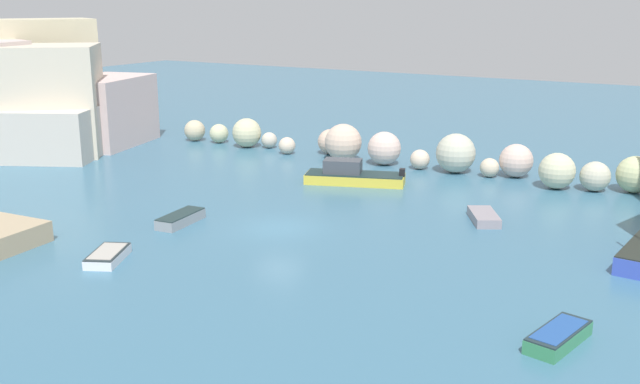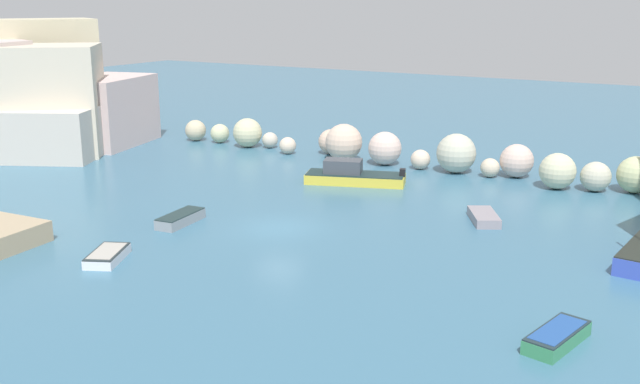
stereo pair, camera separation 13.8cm
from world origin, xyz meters
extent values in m
plane|color=#3B6B87|center=(0.00, 0.00, 0.00)|extent=(160.00, 160.00, 0.00)
cube|color=#BAC29C|center=(-35.90, 12.38, 2.06)|extent=(9.47, 9.62, 4.12)
cube|color=beige|center=(-26.28, 6.86, 4.17)|extent=(10.47, 10.17, 8.35)
cube|color=beige|center=(-32.08, 11.81, 5.05)|extent=(8.51, 9.88, 10.10)
cube|color=beige|center=(-24.50, 5.61, 1.92)|extent=(8.56, 7.71, 3.85)
cube|color=beige|center=(-24.90, 12.05, 2.79)|extent=(6.84, 9.01, 5.58)
cube|color=#BBB3AC|center=(-34.73, 11.28, 3.50)|extent=(6.94, 6.06, 6.99)
sphere|color=#C7B895|center=(-19.86, 16.93, 0.88)|extent=(1.77, 1.77, 1.77)
sphere|color=beige|center=(-17.50, 17.25, 0.79)|extent=(1.58, 1.58, 1.58)
sphere|color=beige|center=(-14.39, 16.94, 1.18)|extent=(2.36, 2.36, 2.36)
sphere|color=beige|center=(-12.61, 17.55, 0.64)|extent=(1.28, 1.28, 1.28)
sphere|color=beige|center=(-10.07, 16.30, 0.66)|extent=(1.31, 1.31, 1.31)
sphere|color=beige|center=(-7.17, 18.01, 0.97)|extent=(1.93, 1.93, 1.93)
sphere|color=beige|center=(-5.14, 16.41, 1.38)|extent=(2.76, 2.76, 2.76)
sphere|color=beige|center=(-1.87, 16.67, 1.21)|extent=(2.42, 2.42, 2.42)
sphere|color=beige|center=(0.94, 16.67, 0.70)|extent=(1.40, 1.40, 1.40)
sphere|color=beige|center=(3.47, 16.94, 1.37)|extent=(2.74, 2.74, 2.74)
sphere|color=beige|center=(5.96, 16.84, 0.65)|extent=(1.29, 1.29, 1.29)
sphere|color=beige|center=(7.49, 17.74, 1.13)|extent=(2.27, 2.27, 2.27)
sphere|color=beige|center=(10.61, 15.96, 1.15)|extent=(2.30, 2.30, 2.30)
sphere|color=beige|center=(12.84, 16.53, 0.94)|extent=(1.88, 1.88, 1.88)
sphere|color=beige|center=(15.05, 17.41, 1.15)|extent=(2.31, 2.31, 2.31)
sphere|color=gold|center=(-3.18, 11.80, 0.31)|extent=(0.62, 0.62, 0.62)
cube|color=#378655|center=(15.88, -6.24, 0.25)|extent=(1.78, 3.28, 0.50)
cube|color=#1F2F34|center=(15.88, -6.24, 0.53)|extent=(1.75, 3.21, 0.06)
cube|color=#234C93|center=(15.88, -6.24, 0.54)|extent=(1.52, 2.79, 0.08)
cube|color=gray|center=(-4.98, -2.07, 0.26)|extent=(1.43, 3.23, 0.52)
cube|color=#1F3233|center=(-4.98, -2.07, 0.55)|extent=(1.40, 3.16, 0.06)
cube|color=white|center=(-4.04, -8.19, 0.21)|extent=(2.37, 3.00, 0.41)
cube|color=#252F32|center=(-4.04, -8.19, 0.44)|extent=(2.32, 2.94, 0.06)
cube|color=#ADA89E|center=(-4.04, -8.19, 0.45)|extent=(2.01, 2.55, 0.08)
cube|color=gray|center=(8.94, 6.67, 0.25)|extent=(2.58, 3.18, 0.49)
cube|color=gold|center=(-1.07, 10.60, 0.31)|extent=(6.78, 4.10, 0.62)
cube|color=#1B2F30|center=(-1.07, 10.60, 0.65)|extent=(6.64, 4.02, 0.06)
cube|color=#3F444C|center=(-1.84, 10.32, 1.10)|extent=(2.76, 2.14, 0.95)
cube|color=black|center=(1.83, 11.64, 0.87)|extent=(0.49, 0.54, 0.50)
camera|label=1|loc=(20.56, -30.65, 11.72)|focal=41.04mm
camera|label=2|loc=(20.68, -30.58, 11.72)|focal=41.04mm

